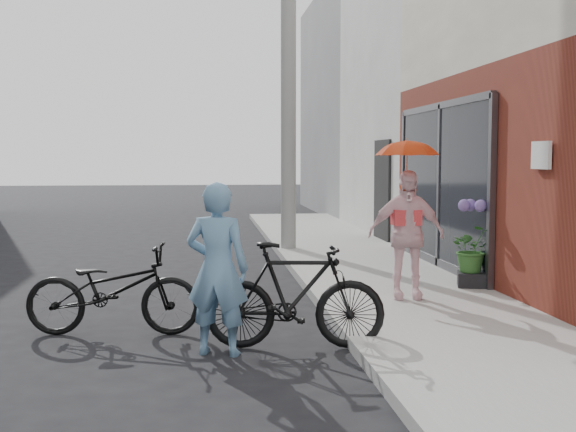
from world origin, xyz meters
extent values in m
plane|color=black|center=(0.00, 0.00, 0.00)|extent=(80.00, 80.00, 0.00)
cube|color=#989993|center=(2.10, 2.00, 0.06)|extent=(2.20, 24.00, 0.12)
cube|color=#9E9E99|center=(0.94, 2.00, 0.06)|extent=(0.12, 24.00, 0.12)
cube|color=black|center=(3.16, 3.50, 1.36)|extent=(0.06, 3.80, 2.40)
cube|color=white|center=(3.16, 0.20, 1.82)|extent=(0.04, 0.40, 0.30)
cube|color=silver|center=(7.20, 9.00, 3.50)|extent=(8.00, 6.00, 7.00)
cube|color=slate|center=(7.20, 16.00, 3.50)|extent=(8.00, 8.00, 7.00)
cylinder|color=#9E9E99|center=(1.10, 6.00, 3.50)|extent=(0.28, 0.28, 7.00)
imported|color=#6996BA|center=(-0.34, -0.71, 0.79)|extent=(0.66, 0.53, 1.58)
imported|color=black|center=(-1.37, 0.15, 0.46)|extent=(1.81, 0.79, 0.92)
imported|color=black|center=(0.39, -0.59, 0.51)|extent=(1.73, 0.68, 1.01)
imported|color=#FCD3D9|center=(1.93, 1.08, 0.88)|extent=(0.94, 0.49, 1.53)
imported|color=#EA501B|center=(1.93, 1.08, 1.96)|extent=(0.71, 0.71, 0.63)
cube|color=black|center=(3.00, 1.73, 0.21)|extent=(0.44, 0.44, 0.19)
imported|color=#306629|center=(3.00, 1.73, 0.62)|extent=(0.56, 0.48, 0.62)
camera|label=1|loc=(-0.45, -7.21, 1.80)|focal=45.00mm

